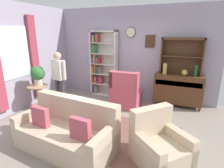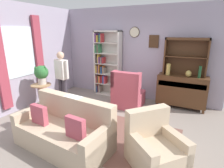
{
  "view_description": "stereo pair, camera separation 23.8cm",
  "coord_description": "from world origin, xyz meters",
  "views": [
    {
      "loc": [
        1.59,
        -3.35,
        2.08
      ],
      "look_at": [
        0.1,
        0.2,
        0.95
      ],
      "focal_mm": 28.93,
      "sensor_mm": 36.0,
      "label": 1
    },
    {
      "loc": [
        1.8,
        -3.25,
        2.08
      ],
      "look_at": [
        0.1,
        0.2,
        0.95
      ],
      "focal_mm": 28.93,
      "sensor_mm": 36.0,
      "label": 2
    }
  ],
  "objects": [
    {
      "name": "ground_plane",
      "position": [
        0.0,
        0.0,
        -0.01
      ],
      "size": [
        5.4,
        4.6,
        0.02
      ],
      "primitive_type": "cube",
      "color": "gray"
    },
    {
      "name": "wall_back",
      "position": [
        0.0,
        2.13,
        1.41
      ],
      "size": [
        5.0,
        0.09,
        2.8
      ],
      "color": "#A399AD",
      "rests_on": "ground_plane"
    },
    {
      "name": "wall_left",
      "position": [
        -2.52,
        -0.01,
        1.4
      ],
      "size": [
        0.16,
        4.2,
        2.8
      ],
      "color": "#A399AD",
      "rests_on": "ground_plane"
    },
    {
      "name": "area_rug",
      "position": [
        0.2,
        -0.3,
        0.0
      ],
      "size": [
        2.9,
        1.75,
        0.01
      ],
      "primitive_type": "cube",
      "color": "brown",
      "rests_on": "ground_plane"
    },
    {
      "name": "bookshelf",
      "position": [
        -0.99,
        1.94,
        1.04
      ],
      "size": [
        0.9,
        0.3,
        2.1
      ],
      "color": "silver",
      "rests_on": "ground_plane"
    },
    {
      "name": "sideboard",
      "position": [
        1.43,
        1.86,
        0.51
      ],
      "size": [
        1.3,
        0.45,
        0.92
      ],
      "color": "#4C2D19",
      "rests_on": "ground_plane"
    },
    {
      "name": "sideboard_hutch",
      "position": [
        1.43,
        1.97,
        1.56
      ],
      "size": [
        1.1,
        0.26,
        1.0
      ],
      "color": "#4C2D19",
      "rests_on": "sideboard"
    },
    {
      "name": "vase_tall",
      "position": [
        1.04,
        1.78,
        1.07
      ],
      "size": [
        0.11,
        0.11,
        0.31
      ],
      "primitive_type": "cylinder",
      "color": "tan",
      "rests_on": "sideboard"
    },
    {
      "name": "vase_round",
      "position": [
        1.56,
        1.79,
        1.01
      ],
      "size": [
        0.15,
        0.15,
        0.17
      ],
      "primitive_type": "ellipsoid",
      "color": "tan",
      "rests_on": "sideboard"
    },
    {
      "name": "bottle_wine",
      "position": [
        1.82,
        1.77,
        1.08
      ],
      "size": [
        0.07,
        0.07,
        0.31
      ],
      "primitive_type": "cylinder",
      "color": "#194223",
      "rests_on": "sideboard"
    },
    {
      "name": "couch_floral",
      "position": [
        -0.28,
        -1.0,
        0.31
      ],
      "size": [
        1.88,
        1.03,
        0.9
      ],
      "color": "#C6AD8E",
      "rests_on": "ground_plane"
    },
    {
      "name": "armchair_floral",
      "position": [
        1.33,
        -0.75,
        0.29
      ],
      "size": [
        1.08,
        1.08,
        0.88
      ],
      "color": "#C6AD8E",
      "rests_on": "ground_plane"
    },
    {
      "name": "wingback_chair",
      "position": [
        0.08,
        1.23,
        0.38
      ],
      "size": [
        0.8,
        0.82,
        1.05
      ],
      "color": "#B74C5B",
      "rests_on": "ground_plane"
    },
    {
      "name": "plant_stand",
      "position": [
        -1.98,
        0.08,
        0.43
      ],
      "size": [
        0.52,
        0.52,
        0.7
      ],
      "color": "#A87F56",
      "rests_on": "ground_plane"
    },
    {
      "name": "potted_plant_large",
      "position": [
        -1.98,
        0.14,
        1.0
      ],
      "size": [
        0.36,
        0.36,
        0.5
      ],
      "color": "beige",
      "rests_on": "plant_stand"
    },
    {
      "name": "person_reading",
      "position": [
        -1.56,
        0.46,
        0.91
      ],
      "size": [
        0.53,
        0.25,
        1.56
      ],
      "color": "#38333D",
      "rests_on": "ground_plane"
    }
  ]
}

